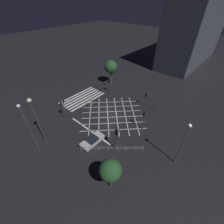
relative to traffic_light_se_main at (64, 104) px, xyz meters
name	(u,v)px	position (x,y,z in m)	size (l,w,h in m)	color
ground_plane	(112,114)	(-6.61, 6.11, -3.12)	(200.00, 200.00, 0.00)	black
road_markings	(93,105)	(-6.27, 0.92, -3.12)	(15.02, 19.28, 0.01)	silver
office_building	(197,27)	(-47.64, 6.11, 7.98)	(31.81, 10.06, 22.20)	#3D424C
traffic_light_se_main	(64,104)	(0.00, 0.00, 0.00)	(0.39, 0.36, 4.39)	#424244
traffic_light_median_north	(144,117)	(-7.11, 12.92, -0.26)	(0.36, 0.39, 4.00)	#424244
traffic_light_se_cross	(62,107)	(0.36, -0.31, -0.45)	(0.36, 0.39, 3.73)	#424244
traffic_light_sw_main	(106,84)	(-12.00, -0.52, -0.72)	(2.10, 0.36, 3.31)	#424244
traffic_light_ne_main	(116,135)	(-0.65, 12.12, -0.12)	(0.39, 0.36, 4.21)	#424244
traffic_light_nw_cross	(151,98)	(-13.56, 10.60, -0.63)	(0.36, 3.22, 3.35)	#424244
traffic_light_ne_cross	(117,136)	(-0.39, 12.61, 0.13)	(0.36, 0.39, 4.57)	#424244
traffic_light_sw_cross	(110,83)	(-12.91, -0.18, -0.67)	(0.36, 0.39, 3.42)	#424244
street_lamp_east	(185,137)	(-4.39, 20.15, 2.15)	(0.50, 0.50, 7.44)	#424244
street_lamp_west	(27,123)	(7.62, 3.55, 2.64)	(0.45, 0.45, 8.84)	#424244
street_lamp_far	(34,111)	(6.06, 2.84, 3.40)	(0.60, 0.60, 8.62)	#424244
street_tree_near	(111,67)	(-16.59, -3.07, 1.47)	(3.29, 3.29, 6.27)	brown
street_tree_far	(110,170)	(4.39, 15.55, 0.56)	(2.64, 2.64, 5.02)	brown
waiting_car	(92,140)	(1.06, 8.61, -2.56)	(4.09, 1.84, 1.17)	#B7BABC
pedestrian_railing	(112,148)	(0.24, 12.14, -2.45)	(6.40, 7.26, 1.05)	#B7B7BC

